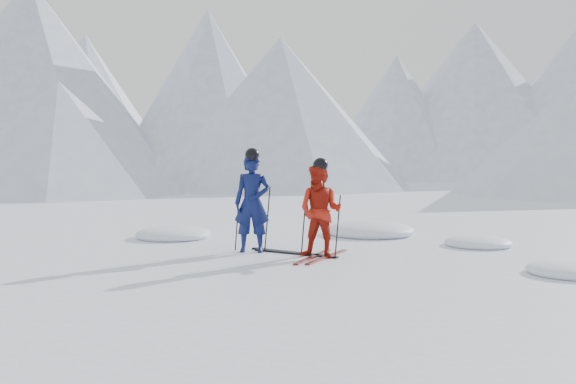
{
  "coord_description": "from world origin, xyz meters",
  "views": [
    {
      "loc": [
        -0.54,
        -10.53,
        1.68
      ],
      "look_at": [
        -1.45,
        0.5,
        1.1
      ],
      "focal_mm": 38.0,
      "sensor_mm": 36.0,
      "label": 1
    }
  ],
  "objects": [
    {
      "name": "ski_worn_left",
      "position": [
        -0.96,
        -0.1,
        0.01
      ],
      "size": [
        0.59,
        1.65,
        0.03
      ],
      "primitive_type": "cube",
      "rotation": [
        0.0,
        0.0,
        -0.3
      ],
      "color": "black",
      "rests_on": "ground"
    },
    {
      "name": "snow_lumps",
      "position": [
        -0.38,
        2.22,
        0.0
      ],
      "size": [
        8.36,
        6.14,
        0.43
      ],
      "color": "white",
      "rests_on": "ground"
    },
    {
      "name": "pole_red_left",
      "position": [
        -1.14,
        0.15,
        0.54
      ],
      "size": [
        0.11,
        0.09,
        1.07
      ],
      "primitive_type": "cylinder",
      "rotation": [
        0.06,
        0.08,
        0.0
      ],
      "color": "black",
      "rests_on": "ground"
    },
    {
      "name": "skier_red",
      "position": [
        -0.84,
        -0.1,
        0.81
      ],
      "size": [
        0.94,
        0.83,
        1.61
      ],
      "primitive_type": "imported",
      "rotation": [
        0.0,
        0.0,
        -0.33
      ],
      "color": "#AA1B0D",
      "rests_on": "ground"
    },
    {
      "name": "mountain_range",
      "position": [
        5.71,
        35.31,
        6.72
      ],
      "size": [
        106.15,
        62.94,
        15.53
      ],
      "color": "#B2BCD1",
      "rests_on": "ground"
    },
    {
      "name": "ski_loose_a",
      "position": [
        -1.4,
        0.38,
        0.01
      ],
      "size": [
        1.52,
        0.92,
        0.03
      ],
      "primitive_type": "cube",
      "rotation": [
        0.0,
        0.0,
        1.05
      ],
      "color": "black",
      "rests_on": "ground"
    },
    {
      "name": "ski_worn_right",
      "position": [
        -0.72,
        -0.1,
        0.01
      ],
      "size": [
        0.7,
        1.62,
        0.03
      ],
      "primitive_type": "cube",
      "rotation": [
        0.0,
        0.0,
        -0.37
      ],
      "color": "black",
      "rests_on": "ground"
    },
    {
      "name": "skier_blue",
      "position": [
        -2.1,
        0.45,
        0.9
      ],
      "size": [
        0.66,
        0.43,
        1.79
      ],
      "primitive_type": "imported",
      "rotation": [
        0.0,
        0.0,
        -0.01
      ],
      "color": "#0B1447",
      "rests_on": "ground"
    },
    {
      "name": "pole_blue_left",
      "position": [
        -2.4,
        0.6,
        0.6
      ],
      "size": [
        0.12,
        0.08,
        1.19
      ],
      "primitive_type": "cylinder",
      "rotation": [
        0.05,
        0.08,
        0.0
      ],
      "color": "black",
      "rests_on": "ground"
    },
    {
      "name": "ski_loose_b",
      "position": [
        -1.3,
        0.23,
        0.01
      ],
      "size": [
        1.55,
        0.87,
        0.03
      ],
      "primitive_type": "cube",
      "rotation": [
        0.0,
        0.0,
        1.08
      ],
      "color": "black",
      "rests_on": "ground"
    },
    {
      "name": "ground",
      "position": [
        0.0,
        0.0,
        0.0
      ],
      "size": [
        160.0,
        160.0,
        0.0
      ],
      "primitive_type": "plane",
      "color": "white",
      "rests_on": "ground"
    },
    {
      "name": "pole_red_right",
      "position": [
        -0.54,
        0.05,
        0.54
      ],
      "size": [
        0.11,
        0.08,
        1.07
      ],
      "primitive_type": "cylinder",
      "rotation": [
        -0.05,
        0.08,
        0.0
      ],
      "color": "black",
      "rests_on": "ground"
    },
    {
      "name": "pole_blue_right",
      "position": [
        -1.85,
        0.7,
        0.6
      ],
      "size": [
        0.12,
        0.07,
        1.19
      ],
      "primitive_type": "cylinder",
      "rotation": [
        -0.04,
        0.08,
        0.0
      ],
      "color": "black",
      "rests_on": "ground"
    }
  ]
}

